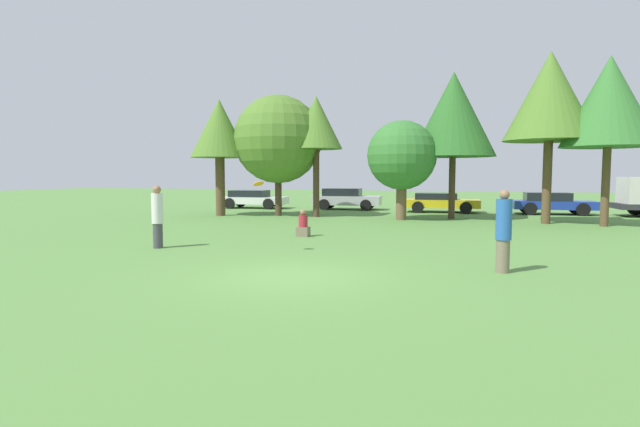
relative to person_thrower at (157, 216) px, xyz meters
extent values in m
plane|color=#54843D|center=(5.34, -2.75, -0.97)|extent=(120.00, 120.00, 0.00)
cylinder|color=#3F3F47|center=(0.00, 0.00, -0.60)|extent=(0.29, 0.29, 0.75)
cylinder|color=silver|center=(0.00, 0.00, 0.24)|extent=(0.34, 0.34, 0.92)
sphere|color=#8C6647|center=(0.00, 0.00, 0.81)|extent=(0.25, 0.25, 0.25)
cylinder|color=#726651|center=(9.82, -0.93, -0.60)|extent=(0.30, 0.30, 0.76)
cylinder|color=#2659A5|center=(9.82, -0.93, 0.24)|extent=(0.35, 0.35, 0.92)
sphere|color=#8C6647|center=(9.82, -0.93, 0.81)|extent=(0.22, 0.22, 0.22)
cylinder|color=orange|center=(3.38, -0.05, 1.00)|extent=(0.31, 0.29, 0.19)
cube|color=#726651|center=(3.28, 4.01, -0.80)|extent=(0.44, 0.37, 0.34)
cylinder|color=#A52633|center=(3.28, 4.01, -0.42)|extent=(0.33, 0.33, 0.43)
sphere|color=#8C6647|center=(3.28, 4.01, -0.10)|extent=(0.23, 0.23, 0.23)
cylinder|color=brown|center=(-4.07, 11.38, 0.61)|extent=(0.51, 0.51, 3.17)
cone|color=#4C7528|center=(-4.07, 11.38, 3.76)|extent=(3.14, 3.14, 3.14)
cylinder|color=#473323|center=(-1.05, 12.32, 0.44)|extent=(0.36, 0.36, 2.84)
sphere|color=#4C7528|center=(-1.05, 12.32, 3.17)|extent=(4.76, 4.76, 4.76)
cylinder|color=#473323|center=(1.17, 12.18, 0.82)|extent=(0.33, 0.33, 3.58)
cone|color=#4C7528|center=(1.17, 12.18, 3.99)|extent=(2.76, 2.76, 2.76)
cylinder|color=brown|center=(5.73, 11.75, 0.15)|extent=(0.51, 0.51, 2.25)
sphere|color=#33702D|center=(5.73, 11.75, 2.22)|extent=(3.41, 3.41, 3.41)
cylinder|color=#473323|center=(8.09, 13.12, 0.60)|extent=(0.32, 0.32, 3.14)
cone|color=#286023|center=(8.09, 13.12, 4.27)|extent=(4.22, 4.22, 4.22)
cylinder|color=brown|center=(12.32, 11.77, 0.91)|extent=(0.40, 0.40, 3.76)
cone|color=#4C7528|center=(12.32, 11.77, 4.79)|extent=(3.99, 3.99, 3.99)
cylinder|color=brown|center=(14.57, 11.23, 0.73)|extent=(0.33, 0.33, 3.42)
cone|color=#33702D|center=(14.57, 11.23, 4.38)|extent=(3.87, 3.87, 3.87)
cube|color=silver|center=(-4.91, 17.49, -0.44)|extent=(4.47, 2.09, 0.46)
cube|color=black|center=(-5.24, 17.47, 0.01)|extent=(2.49, 1.75, 0.44)
cylinder|color=black|center=(-3.61, 18.49, -0.62)|extent=(0.72, 0.25, 0.71)
cylinder|color=black|center=(-3.50, 16.65, -0.62)|extent=(0.72, 0.25, 0.71)
cylinder|color=black|center=(-6.31, 18.33, -0.62)|extent=(0.72, 0.25, 0.71)
cylinder|color=black|center=(-6.21, 16.50, -0.62)|extent=(0.72, 0.25, 0.71)
cube|color=#B2B2B7|center=(1.35, 18.19, -0.39)|extent=(4.40, 1.89, 0.58)
cube|color=black|center=(1.03, 18.17, 0.14)|extent=(2.45, 1.59, 0.48)
cylinder|color=black|center=(2.64, 19.09, -0.63)|extent=(0.70, 0.24, 0.69)
cylinder|color=black|center=(2.73, 17.44, -0.63)|extent=(0.70, 0.24, 0.69)
cylinder|color=black|center=(-0.03, 18.93, -0.63)|extent=(0.70, 0.24, 0.69)
cylinder|color=black|center=(0.06, 17.29, -0.63)|extent=(0.70, 0.24, 0.69)
cube|color=gold|center=(7.34, 17.46, -0.44)|extent=(4.45, 2.13, 0.48)
cube|color=black|center=(7.01, 17.44, -0.01)|extent=(2.48, 1.79, 0.38)
cylinder|color=black|center=(8.63, 18.47, -0.63)|extent=(0.69, 0.23, 0.69)
cylinder|color=black|center=(8.74, 16.60, -0.63)|extent=(0.69, 0.23, 0.69)
cylinder|color=black|center=(5.93, 18.32, -0.63)|extent=(0.69, 0.23, 0.69)
cylinder|color=black|center=(6.04, 16.44, -0.63)|extent=(0.69, 0.23, 0.69)
cube|color=#1E389E|center=(13.45, 17.66, -0.44)|extent=(4.40, 1.93, 0.47)
cube|color=black|center=(13.12, 17.64, 0.03)|extent=(2.45, 1.61, 0.47)
cylinder|color=black|center=(14.73, 18.58, -0.62)|extent=(0.72, 0.23, 0.71)
cylinder|color=black|center=(14.83, 16.90, -0.62)|extent=(0.72, 0.23, 0.71)
cylinder|color=black|center=(12.06, 18.42, -0.62)|extent=(0.72, 0.23, 0.71)
cylinder|color=black|center=(12.16, 16.74, -0.62)|extent=(0.72, 0.23, 0.71)
cylinder|color=black|center=(17.73, 18.47, -0.57)|extent=(0.83, 0.31, 0.81)
camera|label=1|loc=(9.16, -12.82, 1.25)|focal=27.81mm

